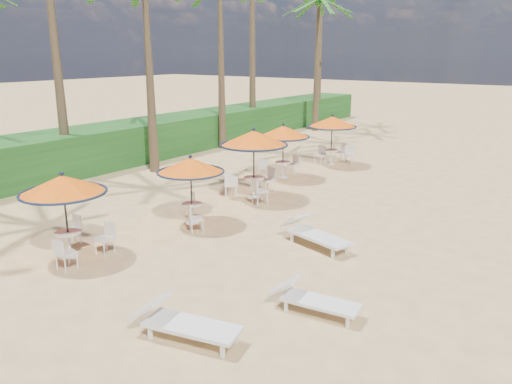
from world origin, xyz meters
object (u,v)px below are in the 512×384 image
at_px(station_1, 191,171).
at_px(station_2, 254,147).
at_px(station_4, 333,128).
at_px(lounger_mid, 312,298).
at_px(station_0, 66,195).
at_px(lounger_near, 182,321).
at_px(station_3, 283,136).
at_px(lounger_far, 313,233).

height_order(station_1, station_2, station_2).
xyz_separation_m(station_4, lounger_mid, (6.10, -12.77, -1.41)).
xyz_separation_m(station_0, station_1, (0.80, 3.75, -0.01)).
bearing_deg(station_2, lounger_near, -62.33).
distance_m(station_0, station_2, 7.18).
xyz_separation_m(station_1, lounger_near, (4.27, -4.93, -1.29)).
height_order(station_0, lounger_mid, station_0).
bearing_deg(station_2, station_3, 103.91).
relative_size(lounger_near, lounger_far, 0.98).
height_order(station_0, station_1, station_0).
bearing_deg(station_0, lounger_far, 42.13).
bearing_deg(lounger_far, station_2, 160.05).
xyz_separation_m(station_1, station_2, (-0.10, 3.40, 0.23)).
bearing_deg(station_4, lounger_far, -65.62).
xyz_separation_m(station_3, lounger_far, (4.84, -6.01, -1.39)).
height_order(station_2, lounger_far, station_2).
distance_m(station_2, lounger_near, 9.53).
distance_m(station_3, lounger_far, 7.84).
relative_size(station_2, station_4, 1.08).
bearing_deg(station_4, station_0, -91.78).
bearing_deg(station_3, lounger_mid, -54.41).
height_order(station_3, lounger_near, station_3).
distance_m(station_4, lounger_far, 10.56).
bearing_deg(station_3, station_1, -82.32).
bearing_deg(station_4, lounger_mid, -64.47).
distance_m(lounger_near, lounger_far, 5.49).
relative_size(station_2, lounger_near, 1.16).
height_order(station_0, station_4, station_4).
relative_size(station_1, station_2, 0.84).
height_order(station_4, lounger_mid, station_4).
distance_m(station_1, lounger_far, 4.19).
bearing_deg(lounger_near, station_3, 101.04).
bearing_deg(lounger_mid, lounger_near, -130.18).
xyz_separation_m(station_3, lounger_near, (5.15, -11.50, -1.39)).
bearing_deg(station_0, lounger_near, -13.14).
relative_size(station_0, lounger_far, 1.00).
bearing_deg(lounger_far, station_3, 143.94).
bearing_deg(station_1, station_3, 97.68).
bearing_deg(station_4, lounger_near, -72.86).
relative_size(lounger_mid, lounger_far, 0.85).
xyz_separation_m(station_0, station_4, (0.43, 13.84, 0.07)).
relative_size(lounger_near, lounger_mid, 1.15).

